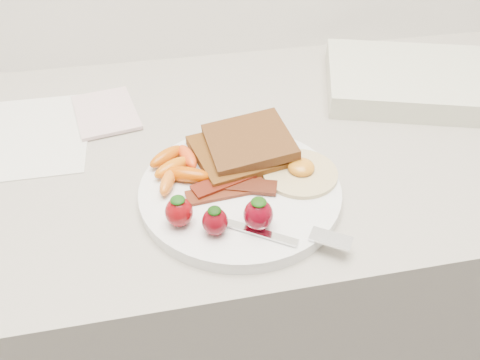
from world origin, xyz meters
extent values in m
cube|color=gray|center=(0.00, 1.70, 0.45)|extent=(2.00, 0.60, 0.90)
cylinder|color=white|center=(-0.01, 1.56, 0.91)|extent=(0.27, 0.27, 0.02)
cube|color=#471F09|center=(0.00, 1.63, 0.93)|extent=(0.14, 0.14, 0.01)
cube|color=#3E250F|center=(0.02, 1.63, 0.94)|extent=(0.12, 0.12, 0.03)
cylinder|color=beige|center=(0.08, 1.57, 0.92)|extent=(0.12, 0.12, 0.01)
ellipsoid|color=orange|center=(0.08, 1.57, 0.93)|extent=(0.04, 0.04, 0.02)
cube|color=black|center=(-0.03, 1.55, 0.92)|extent=(0.11, 0.04, 0.00)
cube|color=black|center=(-0.01, 1.56, 0.92)|extent=(0.11, 0.06, 0.00)
cube|color=black|center=(-0.02, 1.57, 0.92)|extent=(0.11, 0.06, 0.00)
ellipsoid|color=#D3650B|center=(-0.10, 1.61, 0.93)|extent=(0.06, 0.05, 0.02)
ellipsoid|color=#BD4800|center=(-0.08, 1.59, 0.93)|extent=(0.07, 0.04, 0.02)
ellipsoid|color=orange|center=(-0.10, 1.58, 0.93)|extent=(0.03, 0.05, 0.02)
ellipsoid|color=#E74614|center=(-0.07, 1.63, 0.93)|extent=(0.03, 0.06, 0.02)
ellipsoid|color=#BE5107|center=(-0.10, 1.63, 0.93)|extent=(0.06, 0.05, 0.02)
ellipsoid|color=maroon|center=(-0.09, 1.51, 0.94)|extent=(0.03, 0.03, 0.04)
ellipsoid|color=#113E0B|center=(-0.09, 1.51, 0.96)|extent=(0.02, 0.02, 0.01)
ellipsoid|color=#63050E|center=(-0.05, 1.49, 0.94)|extent=(0.03, 0.03, 0.04)
ellipsoid|color=black|center=(-0.05, 1.49, 0.95)|extent=(0.02, 0.02, 0.01)
ellipsoid|color=#600310|center=(0.00, 1.49, 0.94)|extent=(0.04, 0.04, 0.04)
ellipsoid|color=#123B08|center=(0.00, 1.49, 0.96)|extent=(0.02, 0.02, 0.01)
cube|color=silver|center=(-0.01, 1.48, 0.92)|extent=(0.10, 0.07, 0.00)
cube|color=silver|center=(0.08, 1.45, 0.92)|extent=(0.05, 0.05, 0.00)
cube|color=silver|center=(-0.30, 1.77, 0.90)|extent=(0.17, 0.23, 0.00)
cube|color=beige|center=(-0.19, 1.81, 0.91)|extent=(0.12, 0.16, 0.01)
cube|color=beige|center=(0.35, 1.79, 0.92)|extent=(0.35, 0.31, 0.04)
camera|label=1|loc=(-0.10, 1.10, 1.33)|focal=35.00mm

